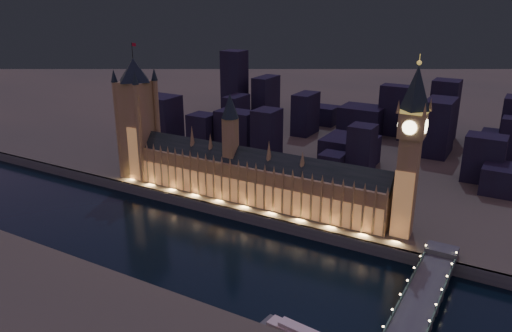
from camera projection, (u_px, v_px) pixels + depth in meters
The scene contains 8 objects.
ground_plane at pixel (207, 245), 321.13m from camera, with size 2000.00×2000.00×0.00m, color black.
north_bank at pixel (408, 98), 745.54m from camera, with size 2000.00×960.00×8.00m, color #424A3F.
embankment_wall at pixel (240, 216), 353.38m from camera, with size 2000.00×2.50×8.00m, color #454951.
palace_of_westminster at pixel (253, 177), 363.65m from camera, with size 202.00×21.76×78.00m.
victoria_tower at pixel (137, 112), 403.14m from camera, with size 31.68×31.68×109.07m.
elizabeth_tower at pixel (411, 139), 297.63m from camera, with size 18.00×18.00×112.96m.
westminster_bridge at pixel (422, 301), 252.52m from camera, with size 17.77×113.00×15.90m.
city_backdrop at pixel (378, 123), 496.21m from camera, with size 455.14×215.63×77.58m.
Camera 1 is at (170.14, -232.60, 153.81)m, focal length 35.00 mm.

